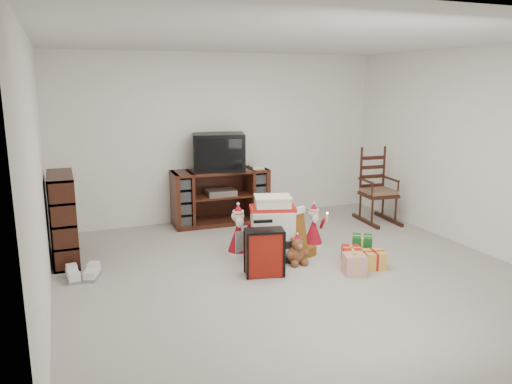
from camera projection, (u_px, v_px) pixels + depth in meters
The scene contains 13 objects.
room at pixel (295, 162), 5.27m from camera, with size 5.01×5.01×2.51m.
tv_stand at pixel (220, 197), 7.42m from camera, with size 1.43×0.55×0.81m.
bookshelf at pixel (63, 220), 5.84m from camera, with size 0.29×0.86×1.05m.
rocking_chair at pixel (376, 195), 7.54m from camera, with size 0.53×0.81×1.17m.
gift_pile at pixel (272, 232), 5.95m from camera, with size 0.69×0.58×0.75m.
red_suitcase at pixel (264, 252), 5.43m from camera, with size 0.44×0.29×0.61m.
stocking at pixel (298, 233), 5.95m from camera, with size 0.29×0.13×0.63m, color #0D790D, non-canonical shape.
teddy_bear at pixel (297, 252), 5.80m from camera, with size 0.22×0.19×0.33m.
santa_figurine at pixel (313, 229), 6.43m from camera, with size 0.28×0.26×0.57m.
mrs_claus_figurine at pixel (238, 235), 6.12m from camera, with size 0.31×0.29×0.64m.
sneaker_pair at pixel (83, 274), 5.37m from camera, with size 0.38×0.33×0.11m.
gift_cluster at pixel (364, 256), 5.74m from camera, with size 0.50×0.77×0.23m.
crt_television at pixel (219, 152), 7.26m from camera, with size 0.84×0.69×0.54m.
Camera 1 is at (-2.31, -4.69, 2.09)m, focal length 35.00 mm.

